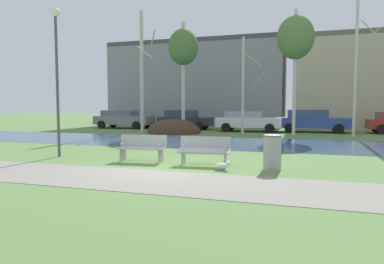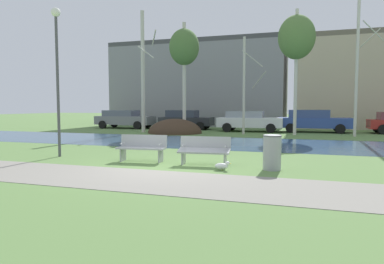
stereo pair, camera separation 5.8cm
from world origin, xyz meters
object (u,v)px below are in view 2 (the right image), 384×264
(trash_bin, at_px, (272,152))
(seagull, at_px, (222,166))
(parked_van_nearest_grey, at_px, (124,119))
(parked_wagon_fourth_blue, at_px, (313,121))
(bench_right, at_px, (204,150))
(parked_hatch_third_white, at_px, (249,121))
(streetlamp, at_px, (57,58))
(parked_sedan_second_dark, at_px, (185,119))
(bench_left, at_px, (142,147))

(trash_bin, distance_m, seagull, 1.48)
(trash_bin, height_order, seagull, trash_bin)
(parked_van_nearest_grey, bearing_deg, parked_wagon_fourth_blue, 0.49)
(bench_right, xyz_separation_m, parked_hatch_third_white, (-0.85, 14.58, 0.31))
(streetlamp, height_order, parked_sedan_second_dark, streetlamp)
(parked_van_nearest_grey, bearing_deg, trash_bin, -49.28)
(bench_right, relative_size, parked_hatch_third_white, 0.36)
(bench_right, distance_m, seagull, 1.12)
(parked_van_nearest_grey, xyz_separation_m, parked_wagon_fourth_blue, (14.66, 0.13, 0.03))
(seagull, relative_size, streetlamp, 0.09)
(seagull, xyz_separation_m, streetlamp, (-6.22, 0.86, 3.39))
(streetlamp, distance_m, parked_sedan_second_dark, 15.72)
(seagull, relative_size, parked_van_nearest_grey, 0.10)
(bench_left, distance_m, bench_right, 2.13)
(seagull, height_order, streetlamp, streetlamp)
(bench_right, xyz_separation_m, parked_sedan_second_dark, (-6.01, 15.57, 0.31))
(bench_left, xyz_separation_m, bench_right, (2.13, 0.00, 0.00))
(parked_wagon_fourth_blue, bearing_deg, parked_van_nearest_grey, -179.51)
(parked_hatch_third_white, bearing_deg, parked_van_nearest_grey, 176.72)
(streetlamp, relative_size, parked_sedan_second_dark, 1.27)
(parked_van_nearest_grey, bearing_deg, bench_right, -53.61)
(bench_left, bearing_deg, parked_sedan_second_dark, 103.97)
(parked_sedan_second_dark, bearing_deg, bench_left, -76.03)
(bench_left, relative_size, parked_van_nearest_grey, 0.35)
(parked_van_nearest_grey, xyz_separation_m, parked_sedan_second_dark, (5.17, 0.40, -0.00))
(seagull, relative_size, parked_hatch_third_white, 0.10)
(parked_hatch_third_white, bearing_deg, parked_wagon_fourth_blue, 9.42)
(bench_left, relative_size, parked_sedan_second_dark, 0.40)
(parked_van_nearest_grey, bearing_deg, parked_hatch_third_white, -3.28)
(bench_left, distance_m, streetlamp, 4.53)
(bench_right, height_order, seagull, bench_right)
(bench_right, relative_size, trash_bin, 1.64)
(seagull, xyz_separation_m, parked_wagon_fourth_blue, (2.73, 16.06, 0.68))
(trash_bin, bearing_deg, parked_sedan_second_dark, 117.10)
(seagull, bearing_deg, bench_left, 165.34)
(seagull, distance_m, parked_sedan_second_dark, 17.69)
(seagull, bearing_deg, parked_hatch_third_white, 95.95)
(bench_left, xyz_separation_m, parked_wagon_fourth_blue, (5.61, 15.30, 0.34))
(trash_bin, bearing_deg, parked_wagon_fourth_blue, 84.84)
(parked_sedan_second_dark, relative_size, parked_wagon_fourth_blue, 0.86)
(bench_right, relative_size, parked_van_nearest_grey, 0.35)
(seagull, bearing_deg, trash_bin, 21.61)
(bench_right, height_order, trash_bin, trash_bin)
(bench_left, relative_size, trash_bin, 1.64)
(bench_left, bearing_deg, seagull, -14.66)
(bench_left, bearing_deg, trash_bin, -3.11)
(bench_left, relative_size, parked_wagon_fourth_blue, 0.34)
(streetlamp, height_order, parked_van_nearest_grey, streetlamp)
(parked_sedan_second_dark, bearing_deg, parked_wagon_fourth_blue, -1.65)
(seagull, relative_size, parked_sedan_second_dark, 0.11)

